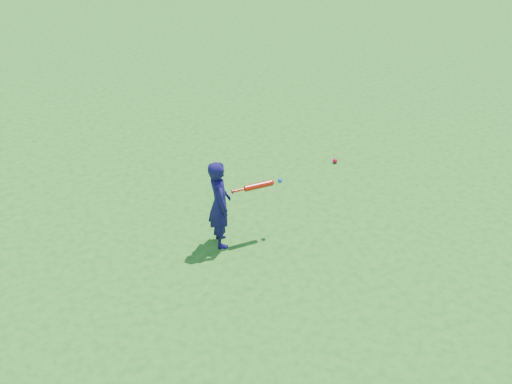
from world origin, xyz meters
TOP-DOWN VIEW (x-y plane):
  - ground at (0.00, 0.00)m, footprint 80.00×80.00m
  - child at (0.46, -0.59)m, footprint 0.33×0.46m
  - ground_ball_red at (2.87, 0.83)m, footprint 0.08×0.08m
  - bat_swing at (1.00, -0.60)m, footprint 0.70×0.10m

SIDE VIEW (x-z plane):
  - ground at x=0.00m, z-range 0.00..0.00m
  - ground_ball_red at x=2.87m, z-range 0.00..0.08m
  - child at x=0.46m, z-range 0.00..1.19m
  - bat_swing at x=1.00m, z-range 0.72..0.80m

